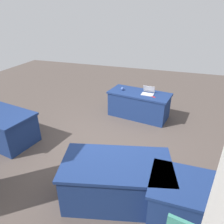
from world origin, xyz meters
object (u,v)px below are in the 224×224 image
yarn_ball (122,89)px  scissors_red (152,97)px  table_mid_right (218,211)px  laptop_silver (148,93)px  table_foreground (139,104)px  table_mid_left (116,181)px

yarn_ball → scissors_red: bearing=165.7°
table_mid_right → laptop_silver: (1.49, -3.07, 0.40)m
laptop_silver → yarn_ball: laptop_silver is taller
table_foreground → table_mid_left: same height
table_foreground → laptop_silver: laptop_silver is taller
table_mid_right → yarn_ball: 3.87m
table_mid_left → scissors_red: size_ratio=10.24×
table_foreground → table_mid_right: same height
table_mid_right → scissors_red: size_ratio=10.45×
table_mid_right → yarn_ball: (2.23, -3.14, 0.40)m
table_foreground → table_mid_right: bearing=119.1°
table_mid_right → laptop_silver: size_ratio=5.52×
table_mid_right → scissors_red: 3.23m
table_foreground → table_mid_left: bearing=95.0°
table_foreground → laptop_silver: (-0.23, 0.03, 0.40)m
table_mid_left → laptop_silver: 3.00m
yarn_ball → laptop_silver: bearing=175.0°
table_mid_left → table_mid_right: same height
table_mid_left → yarn_ball: (0.77, -3.03, 0.40)m
table_mid_left → scissors_red: (-0.12, -2.81, 0.36)m
table_foreground → yarn_ball: 0.65m
table_foreground → yarn_ball: yarn_ball is taller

